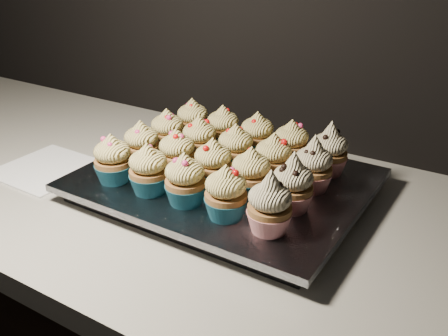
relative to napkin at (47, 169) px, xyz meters
name	(u,v)px	position (x,y,z in m)	size (l,w,h in m)	color
worktop	(142,186)	(0.17, 0.07, -0.02)	(2.44, 0.64, 0.04)	beige
napkin	(47,169)	(0.00, 0.00, 0.00)	(0.16, 0.16, 0.00)	white
baking_tray	(224,188)	(0.34, 0.09, 0.01)	(0.43, 0.33, 0.02)	black
foil_lining	(224,180)	(0.34, 0.09, 0.03)	(0.47, 0.36, 0.01)	silver
cupcake_0	(113,160)	(0.19, -0.01, 0.07)	(0.06, 0.06, 0.08)	#175A70
cupcake_1	(149,170)	(0.26, -0.01, 0.07)	(0.06, 0.06, 0.08)	#175A70
cupcake_2	(185,181)	(0.33, -0.01, 0.07)	(0.06, 0.06, 0.08)	#175A70
cupcake_3	(226,194)	(0.41, -0.01, 0.07)	(0.06, 0.06, 0.08)	#175A70
cupcake_4	(270,206)	(0.48, -0.02, 0.07)	(0.06, 0.06, 0.10)	red
cupcake_5	(142,145)	(0.19, 0.06, 0.07)	(0.06, 0.06, 0.08)	#175A70
cupcake_6	(177,154)	(0.27, 0.06, 0.07)	(0.06, 0.06, 0.08)	#175A70
cupcake_7	(213,164)	(0.34, 0.06, 0.07)	(0.06, 0.06, 0.08)	#175A70
cupcake_8	(251,174)	(0.41, 0.06, 0.07)	(0.06, 0.06, 0.08)	#175A70
cupcake_9	(292,185)	(0.48, 0.06, 0.07)	(0.06, 0.06, 0.10)	red
cupcake_10	(168,132)	(0.19, 0.13, 0.07)	(0.06, 0.06, 0.08)	#175A70
cupcake_11	(199,140)	(0.26, 0.13, 0.07)	(0.06, 0.06, 0.08)	#175A70
cupcake_12	(236,149)	(0.34, 0.13, 0.07)	(0.06, 0.06, 0.08)	#175A70
cupcake_13	(273,159)	(0.41, 0.13, 0.07)	(0.06, 0.06, 0.08)	#175A70
cupcake_14	(313,167)	(0.48, 0.13, 0.07)	(0.06, 0.06, 0.10)	red
cupcake_15	(193,121)	(0.20, 0.21, 0.07)	(0.06, 0.06, 0.08)	#175A70
cupcake_16	(223,128)	(0.27, 0.20, 0.07)	(0.06, 0.06, 0.08)	#175A70
cupcake_17	(257,136)	(0.34, 0.20, 0.07)	(0.06, 0.06, 0.08)	#175A70
cupcake_18	(291,144)	(0.41, 0.20, 0.07)	(0.06, 0.06, 0.08)	#175A70
cupcake_19	(329,151)	(0.48, 0.20, 0.07)	(0.06, 0.06, 0.10)	red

